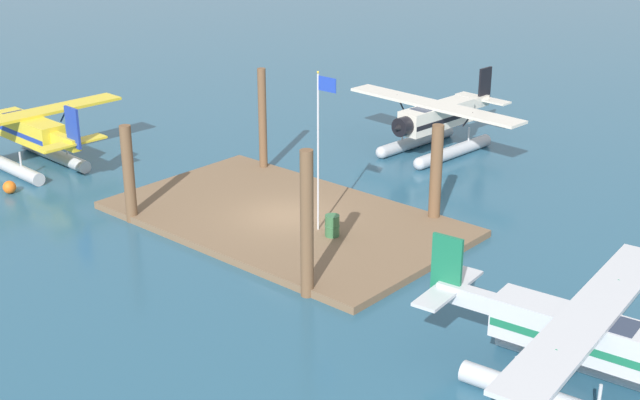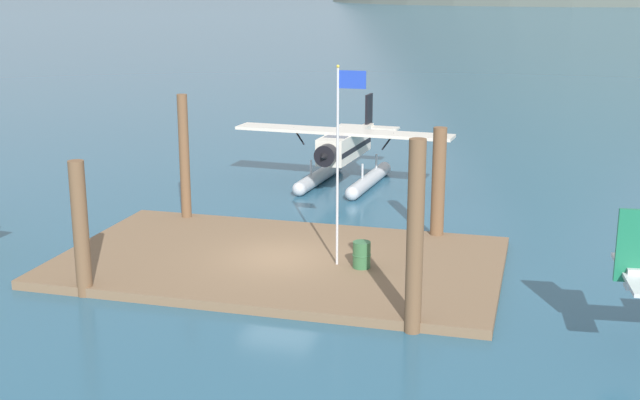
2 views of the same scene
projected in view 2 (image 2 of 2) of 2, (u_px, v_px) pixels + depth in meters
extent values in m
plane|color=#285670|center=(280.00, 266.00, 28.33)|extent=(1200.00, 1200.00, 0.00)
cube|color=brown|center=(280.00, 262.00, 28.30)|extent=(14.77, 8.82, 0.30)
cylinder|color=brown|center=(81.00, 229.00, 25.12)|extent=(0.48, 0.48, 4.23)
cylinder|color=brown|center=(415.00, 238.00, 22.27)|extent=(0.46, 0.46, 5.39)
cylinder|color=brown|center=(184.00, 160.00, 32.68)|extent=(0.40, 0.40, 5.19)
cylinder|color=brown|center=(438.00, 186.00, 30.43)|extent=(0.50, 0.50, 4.30)
cylinder|color=silver|center=(337.00, 169.00, 26.78)|extent=(0.08, 0.08, 6.45)
cube|color=#1E3DB2|center=(352.00, 80.00, 25.95)|extent=(0.90, 0.03, 0.56)
sphere|color=gold|center=(338.00, 66.00, 25.96)|extent=(0.10, 0.10, 0.10)
cylinder|color=#33663D|center=(362.00, 255.00, 27.14)|extent=(0.58, 0.58, 0.88)
torus|color=#33663D|center=(362.00, 255.00, 27.14)|extent=(0.62, 0.62, 0.04)
cube|color=#196B47|center=(637.00, 246.00, 20.95)|extent=(1.01, 0.22, 1.90)
cube|color=silver|center=(638.00, 274.00, 21.12)|extent=(1.12, 3.26, 0.10)
cylinder|color=#B7BABF|center=(369.00, 180.00, 39.42)|extent=(1.03, 5.63, 0.64)
sphere|color=#B7BABF|center=(352.00, 193.00, 36.86)|extent=(0.64, 0.64, 0.64)
cylinder|color=#B7BABF|center=(320.00, 176.00, 40.22)|extent=(1.03, 5.63, 0.64)
sphere|color=#B7BABF|center=(299.00, 189.00, 37.66)|extent=(0.64, 0.64, 0.64)
cylinder|color=#B7BABF|center=(362.00, 171.00, 38.16)|extent=(0.10, 0.10, 0.70)
cylinder|color=#B7BABF|center=(376.00, 161.00, 40.35)|extent=(0.10, 0.10, 0.70)
cylinder|color=#B7BABF|center=(311.00, 168.00, 38.95)|extent=(0.10, 0.10, 0.70)
cylinder|color=#B7BABF|center=(328.00, 158.00, 41.15)|extent=(0.10, 0.10, 0.70)
cube|color=silver|center=(344.00, 145.00, 39.42)|extent=(1.57, 4.87, 1.20)
cube|color=black|center=(344.00, 147.00, 39.44)|extent=(1.58, 4.78, 0.24)
cube|color=#283347|center=(337.00, 142.00, 38.35)|extent=(1.13, 1.17, 0.56)
cube|color=silver|center=(343.00, 132.00, 38.98)|extent=(10.47, 2.12, 0.14)
cylinder|color=black|center=(388.00, 142.00, 38.36)|extent=(0.63, 0.12, 0.84)
cylinder|color=black|center=(299.00, 136.00, 39.76)|extent=(0.63, 0.12, 0.84)
cylinder|color=black|center=(326.00, 155.00, 36.95)|extent=(1.00, 0.67, 0.96)
cone|color=black|center=(323.00, 157.00, 36.54)|extent=(0.38, 0.37, 0.36)
cube|color=silver|center=(364.00, 132.00, 42.37)|extent=(0.59, 2.23, 0.56)
cube|color=black|center=(369.00, 113.00, 42.98)|extent=(0.19, 1.01, 1.90)
cube|color=silver|center=(368.00, 127.00, 43.07)|extent=(3.25, 1.02, 0.10)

